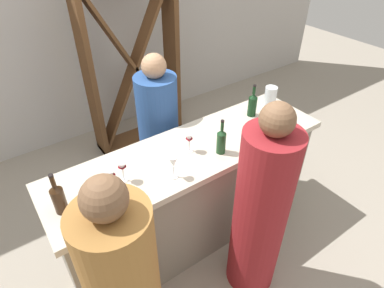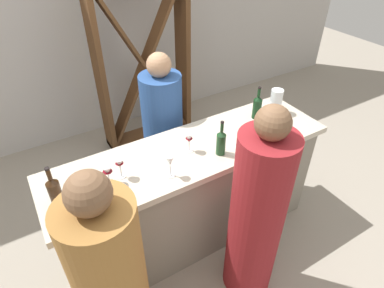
{
  "view_description": "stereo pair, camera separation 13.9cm",
  "coord_description": "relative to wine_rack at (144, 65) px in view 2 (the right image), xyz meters",
  "views": [
    {
      "loc": [
        -1.11,
        -1.58,
        2.47
      ],
      "look_at": [
        0.0,
        0.0,
        1.04
      ],
      "focal_mm": 30.51,
      "sensor_mm": 36.0,
      "label": 1
    },
    {
      "loc": [
        -0.99,
        -1.65,
        2.47
      ],
      "look_at": [
        0.0,
        0.0,
        1.04
      ],
      "focal_mm": 30.51,
      "sensor_mm": 36.0,
      "label": 2
    }
  ],
  "objects": [
    {
      "name": "ground_plane",
      "position": [
        -0.34,
        -1.65,
        -0.97
      ],
      "size": [
        12.0,
        12.0,
        0.0
      ],
      "primitive_type": "plane",
      "color": "#9E9384"
    },
    {
      "name": "back_wall",
      "position": [
        -0.34,
        0.55,
        0.43
      ],
      "size": [
        8.0,
        0.1,
        2.8
      ],
      "primitive_type": "cube",
      "color": "#BCB7B2",
      "rests_on": "ground"
    },
    {
      "name": "bar_counter",
      "position": [
        -0.34,
        -1.65,
        -0.47
      ],
      "size": [
        2.22,
        0.63,
        0.99
      ],
      "color": "gray",
      "rests_on": "ground"
    },
    {
      "name": "wine_rack",
      "position": [
        0.0,
        0.0,
        0.0
      ],
      "size": [
        1.09,
        0.28,
        1.94
      ],
      "color": "brown",
      "rests_on": "ground"
    },
    {
      "name": "wine_bottle_leftmost_amber_brown",
      "position": [
        -1.32,
        -1.7,
        0.12
      ],
      "size": [
        0.08,
        0.08,
        0.29
      ],
      "color": "#331E0F",
      "rests_on": "bar_counter"
    },
    {
      "name": "wine_bottle_second_left_olive_green",
      "position": [
        -0.19,
        -1.8,
        0.12
      ],
      "size": [
        0.07,
        0.07,
        0.28
      ],
      "color": "#193D1E",
      "rests_on": "bar_counter"
    },
    {
      "name": "wine_bottle_center_dark_green",
      "position": [
        0.36,
        -1.55,
        0.12
      ],
      "size": [
        0.07,
        0.07,
        0.29
      ],
      "color": "black",
      "rests_on": "bar_counter"
    },
    {
      "name": "wine_glass_near_left",
      "position": [
        -0.61,
        -1.82,
        0.14
      ],
      "size": [
        0.07,
        0.07,
        0.17
      ],
      "color": "white",
      "rests_on": "bar_counter"
    },
    {
      "name": "wine_glass_near_center",
      "position": [
        -0.99,
        -1.68,
        0.12
      ],
      "size": [
        0.07,
        0.07,
        0.15
      ],
      "color": "white",
      "rests_on": "bar_counter"
    },
    {
      "name": "wine_glass_near_right",
      "position": [
        -0.9,
        -1.66,
        0.13
      ],
      "size": [
        0.06,
        0.06,
        0.16
      ],
      "color": "white",
      "rests_on": "bar_counter"
    },
    {
      "name": "wine_glass_far_left",
      "position": [
        -0.37,
        -1.65,
        0.12
      ],
      "size": [
        0.06,
        0.06,
        0.16
      ],
      "color": "white",
      "rests_on": "bar_counter"
    },
    {
      "name": "water_pitcher",
      "position": [
        0.55,
        -1.56,
        0.12
      ],
      "size": [
        0.1,
        0.1,
        0.21
      ],
      "color": "silver",
      "rests_on": "bar_counter"
    },
    {
      "name": "person_left_guest",
      "position": [
        -0.19,
        -2.26,
        -0.23
      ],
      "size": [
        0.38,
        0.38,
        1.62
      ],
      "rotation": [
        0.0,
        0.0,
        1.55
      ],
      "color": "maroon",
      "rests_on": "ground"
    },
    {
      "name": "person_right_guest",
      "position": [
        -0.29,
        -1.05,
        -0.27
      ],
      "size": [
        0.39,
        0.39,
        1.53
      ],
      "rotation": [
        0.0,
        0.0,
        -1.49
      ],
      "color": "#284C8C",
      "rests_on": "ground"
    }
  ]
}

